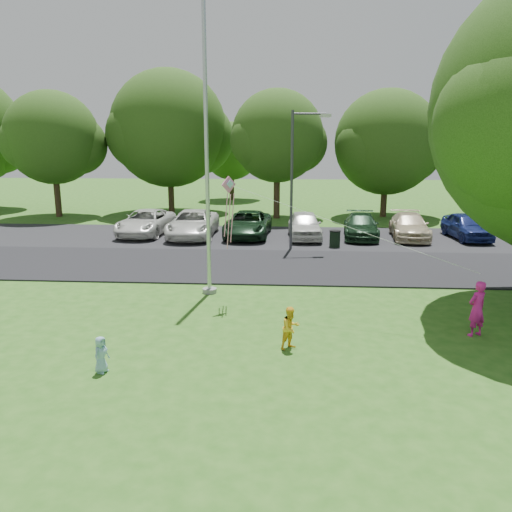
# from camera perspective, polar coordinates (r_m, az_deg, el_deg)

# --- Properties ---
(ground) EXTENTS (120.00, 120.00, 0.00)m
(ground) POSITION_cam_1_polar(r_m,az_deg,el_deg) (13.02, 6.78, -10.99)
(ground) COLOR #295C18
(ground) RESTS_ON ground
(park_road) EXTENTS (60.00, 6.00, 0.06)m
(park_road) POSITION_cam_1_polar(r_m,az_deg,el_deg) (21.54, 5.60, -1.16)
(park_road) COLOR black
(park_road) RESTS_ON ground
(parking_strip) EXTENTS (42.00, 7.00, 0.06)m
(parking_strip) POSITION_cam_1_polar(r_m,az_deg,el_deg) (27.89, 5.21, 2.09)
(parking_strip) COLOR black
(parking_strip) RESTS_ON ground
(flagpole) EXTENTS (0.50, 0.50, 10.00)m
(flagpole) POSITION_cam_1_polar(r_m,az_deg,el_deg) (17.14, -5.61, 9.23)
(flagpole) COLOR #B7BABF
(flagpole) RESTS_ON ground
(street_lamp) EXTENTS (1.88, 0.43, 6.70)m
(street_lamp) POSITION_cam_1_polar(r_m,az_deg,el_deg) (24.36, 4.75, 10.01)
(street_lamp) COLOR #3F3F44
(street_lamp) RESTS_ON ground
(trash_can) EXTENTS (0.57, 0.57, 0.90)m
(trash_can) POSITION_cam_1_polar(r_m,az_deg,el_deg) (25.45, 9.00, 1.91)
(trash_can) COLOR black
(trash_can) RESTS_ON ground
(tree_row) EXTENTS (64.35, 11.94, 10.88)m
(tree_row) POSITION_cam_1_polar(r_m,az_deg,el_deg) (36.19, 7.67, 13.56)
(tree_row) COLOR #332316
(tree_row) RESTS_ON ground
(horizon_trees) EXTENTS (77.46, 7.20, 7.02)m
(horizon_trees) POSITION_cam_1_polar(r_m,az_deg,el_deg) (46.02, 9.97, 11.58)
(horizon_trees) COLOR #332316
(horizon_trees) RESTS_ON ground
(parked_cars) EXTENTS (20.13, 5.77, 1.47)m
(parked_cars) POSITION_cam_1_polar(r_m,az_deg,el_deg) (27.78, 2.66, 3.63)
(parked_cars) COLOR silver
(parked_cars) RESTS_ON ground
(woman) EXTENTS (0.68, 0.60, 1.57)m
(woman) POSITION_cam_1_polar(r_m,az_deg,el_deg) (15.03, 23.93, -5.53)
(woman) COLOR #D81C8F
(woman) RESTS_ON ground
(child_yellow) EXTENTS (0.70, 0.68, 1.13)m
(child_yellow) POSITION_cam_1_polar(r_m,az_deg,el_deg) (13.03, 3.99, -8.20)
(child_yellow) COLOR yellow
(child_yellow) RESTS_ON ground
(child_blue) EXTENTS (0.41, 0.50, 0.88)m
(child_blue) POSITION_cam_1_polar(r_m,az_deg,el_deg) (12.32, -17.29, -10.71)
(child_blue) COLOR #85B2CD
(child_blue) RESTS_ON ground
(kite) EXTENTS (7.33, 2.71, 2.42)m
(kite) POSITION_cam_1_polar(r_m,az_deg,el_deg) (15.94, -2.28, 6.33)
(kite) COLOR pink
(kite) RESTS_ON ground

